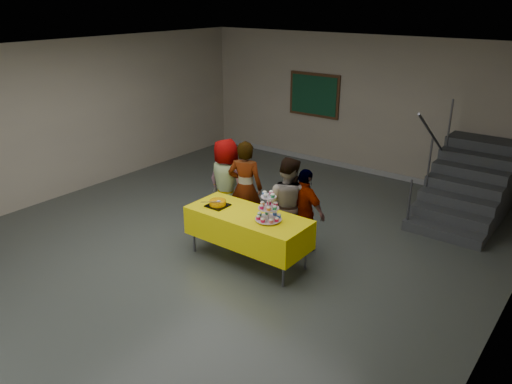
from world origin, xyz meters
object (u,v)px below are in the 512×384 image
schoolchild_c (287,204)px  schoolchild_d (304,211)px  bear_cake (218,202)px  staircase (470,186)px  bake_table (248,227)px  schoolchild_b (245,188)px  schoolchild_a (226,183)px  cupcake_stand (269,210)px  noticeboard (314,95)px

schoolchild_c → schoolchild_d: schoolchild_c is taller
bear_cake → staircase: 4.79m
bake_table → schoolchild_b: (-0.64, 0.75, 0.24)m
schoolchild_c → staircase: 3.75m
schoolchild_a → bear_cake: bearing=124.7°
bear_cake → schoolchild_d: 1.33m
bake_table → schoolchild_c: (0.23, 0.70, 0.20)m
cupcake_stand → noticeboard: 5.29m
bake_table → schoolchild_b: size_ratio=1.18×
schoolchild_b → noticeboard: size_ratio=1.23×
schoolchild_d → schoolchild_a: bearing=11.0°
schoolchild_b → schoolchild_c: 0.88m
cupcake_stand → staircase: bearing=66.5°
bear_cake → schoolchild_d: (1.04, 0.82, -0.16)m
bake_table → schoolchild_b: bearing=130.5°
bear_cake → schoolchild_a: (-0.54, 0.83, -0.06)m
noticeboard → cupcake_stand: bearing=-65.7°
schoolchild_a → schoolchild_c: (1.31, -0.09, -0.02)m
schoolchild_a → staircase: size_ratio=0.64×
schoolchild_a → staircase: (3.18, 3.15, -0.28)m
schoolchild_b → bear_cake: bearing=74.2°
cupcake_stand → noticeboard: (-2.16, 4.78, 0.66)m
bear_cake → noticeboard: bearing=104.4°
schoolchild_d → schoolchild_c: bearing=27.7°
schoolchild_a → schoolchild_c: schoolchild_a is taller
bake_table → cupcake_stand: (0.39, -0.02, 0.39)m
schoolchild_a → schoolchild_b: schoolchild_b is taller
bear_cake → schoolchild_b: 0.81m
schoolchild_b → schoolchild_d: size_ratio=1.18×
cupcake_stand → noticeboard: size_ratio=0.34×
cupcake_stand → schoolchild_a: bearing=151.3°
bake_table → cupcake_stand: bearing=-2.6°
bake_table → noticeboard: (-1.77, 4.77, 1.04)m
schoolchild_a → schoolchild_b: bearing=177.8°
bear_cake → schoolchild_b: (-0.10, 0.80, -0.03)m
bear_cake → noticeboard: (-1.23, 4.82, 0.77)m
schoolchild_d → staircase: size_ratio=0.56×
cupcake_stand → bear_cake: cupcake_stand is taller
bear_cake → noticeboard: 5.03m
bear_cake → schoolchild_c: (0.77, 0.74, -0.08)m
schoolchild_a → schoolchild_c: bearing=177.9°
bear_cake → schoolchild_c: size_ratio=0.24×
bake_table → staircase: bearing=61.8°
bake_table → bear_cake: bear_cake is taller
cupcake_stand → schoolchild_d: 0.84m
cupcake_stand → noticeboard: noticeboard is taller
staircase → noticeboard: bearing=167.8°
cupcake_stand → schoolchild_b: (-1.03, 0.77, -0.14)m
noticeboard → schoolchild_c: bearing=-63.8°
staircase → schoolchild_d: bearing=-117.0°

